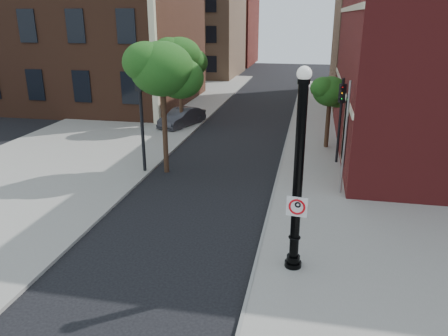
% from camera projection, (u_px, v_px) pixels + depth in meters
% --- Properties ---
extents(ground, '(120.00, 120.00, 0.00)m').
position_uv_depth(ground, '(186.00, 266.00, 13.17)').
color(ground, black).
rests_on(ground, ground).
extents(sidewalk_right, '(8.00, 60.00, 0.12)m').
position_uv_depth(sidewalk_right, '(362.00, 170.00, 21.27)').
color(sidewalk_right, gray).
rests_on(sidewalk_right, ground).
extents(sidewalk_left, '(10.00, 50.00, 0.12)m').
position_uv_depth(sidewalk_left, '(136.00, 120.00, 31.49)').
color(sidewalk_left, gray).
rests_on(sidewalk_left, ground).
extents(curb_edge, '(0.10, 60.00, 0.14)m').
position_uv_depth(curb_edge, '(281.00, 164.00, 22.01)').
color(curb_edge, gray).
rests_on(curb_edge, ground).
extents(bg_building_tan_a, '(12.00, 12.00, 12.00)m').
position_uv_depth(bg_building_tan_a, '(191.00, 26.00, 54.14)').
color(bg_building_tan_a, '#9B7455').
rests_on(bg_building_tan_a, ground).
extents(bg_building_red, '(12.00, 12.00, 10.00)m').
position_uv_depth(bg_building_red, '(215.00, 30.00, 67.42)').
color(bg_building_red, maroon).
rests_on(bg_building_red, ground).
extents(lamppost, '(0.50, 0.50, 5.96)m').
position_uv_depth(lamppost, '(298.00, 184.00, 12.10)').
color(lamppost, black).
rests_on(lamppost, ground).
extents(no_parking_sign, '(0.59, 0.11, 0.59)m').
position_uv_depth(no_parking_sign, '(297.00, 207.00, 12.16)').
color(no_parking_sign, white).
rests_on(no_parking_sign, ground).
extents(parked_car, '(2.57, 4.14, 1.29)m').
position_uv_depth(parked_car, '(182.00, 118.00, 29.51)').
color(parked_car, '#313036').
rests_on(parked_car, ground).
extents(traffic_signal_left, '(0.38, 0.46, 5.39)m').
position_uv_depth(traffic_signal_left, '(140.00, 98.00, 19.82)').
color(traffic_signal_left, black).
rests_on(traffic_signal_left, ground).
extents(traffic_signal_right, '(0.34, 0.38, 4.34)m').
position_uv_depth(traffic_signal_right, '(341.00, 108.00, 21.26)').
color(traffic_signal_right, black).
rests_on(traffic_signal_right, ground).
extents(utility_pole, '(0.10, 0.10, 4.79)m').
position_uv_depth(utility_pole, '(345.00, 140.00, 17.63)').
color(utility_pole, '#999999').
rests_on(utility_pole, ground).
extents(street_tree_a, '(3.40, 3.07, 6.13)m').
position_uv_depth(street_tree_a, '(163.00, 70.00, 19.60)').
color(street_tree_a, black).
rests_on(street_tree_a, ground).
extents(street_tree_b, '(3.28, 2.96, 5.91)m').
position_uv_depth(street_tree_b, '(180.00, 57.00, 27.81)').
color(street_tree_b, black).
rests_on(street_tree_b, ground).
extents(street_tree_c, '(2.26, 2.04, 4.07)m').
position_uv_depth(street_tree_c, '(331.00, 92.00, 23.80)').
color(street_tree_c, black).
rests_on(street_tree_c, ground).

